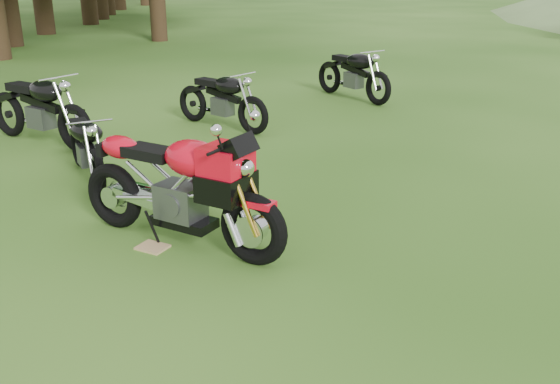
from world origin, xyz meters
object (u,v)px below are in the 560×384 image
Objects in this scene: plywood_board at (153,247)px; vintage_moto_d at (353,72)px; sport_motorcycle at (177,178)px; vintage_moto_b at (39,106)px; vintage_moto_a at (85,145)px; vintage_moto_c at (221,98)px.

vintage_moto_d reaches higher than plywood_board.
sport_motorcycle reaches higher than vintage_moto_b.
sport_motorcycle is at bearing 62.18° from plywood_board.
vintage_moto_a is 2.99m from vintage_moto_c.
vintage_moto_d is at bearing 100.89° from sport_motorcycle.
sport_motorcycle reaches higher than vintage_moto_d.
vintage_moto_d is (-2.34, 7.07, 0.52)m from plywood_board.
sport_motorcycle is 1.17× the size of vintage_moto_c.
plywood_board is 7.47m from vintage_moto_d.
vintage_moto_d is at bearing 83.34° from vintage_moto_c.
vintage_moto_b is at bearing 162.03° from plywood_board.
sport_motorcycle is 0.72m from plywood_board.
vintage_moto_c is at bearing 53.87° from vintage_moto_b.
vintage_moto_a is 2.01m from vintage_moto_b.
sport_motorcycle reaches higher than plywood_board.
vintage_moto_a is (-2.20, 0.81, 0.44)m from plywood_board.
sport_motorcycle is 7.26m from vintage_moto_d.
vintage_moto_c reaches higher than vintage_moto_a.
vintage_moto_b is 1.07× the size of vintage_moto_d.
plywood_board is 0.16× the size of vintage_moto_a.
vintage_moto_d is at bearing 114.75° from vintage_moto_a.
sport_motorcycle is at bearing 9.87° from vintage_moto_a.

